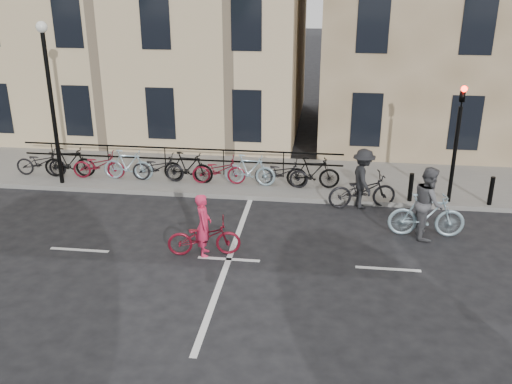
# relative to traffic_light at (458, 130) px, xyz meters

# --- Properties ---
(ground) EXTENTS (120.00, 120.00, 0.00)m
(ground) POSITION_rel_traffic_light_xyz_m (-6.20, -4.34, -2.45)
(ground) COLOR black
(ground) RESTS_ON ground
(sidewalk) EXTENTS (46.00, 4.00, 0.15)m
(sidewalk) POSITION_rel_traffic_light_xyz_m (-10.20, 1.66, -2.38)
(sidewalk) COLOR slate
(sidewalk) RESTS_ON ground
(building_west) EXTENTS (20.00, 10.00, 10.00)m
(building_west) POSITION_rel_traffic_light_xyz_m (-15.20, 8.66, 2.70)
(building_west) COLOR tan
(building_west) RESTS_ON sidewalk
(traffic_light) EXTENTS (0.18, 0.30, 3.90)m
(traffic_light) POSITION_rel_traffic_light_xyz_m (0.00, 0.00, 0.00)
(traffic_light) COLOR black
(traffic_light) RESTS_ON sidewalk
(lamp_post) EXTENTS (0.36, 0.36, 5.28)m
(lamp_post) POSITION_rel_traffic_light_xyz_m (-12.70, 0.06, 1.04)
(lamp_post) COLOR black
(lamp_post) RESTS_ON sidewalk
(bollard_east) EXTENTS (0.14, 0.14, 0.90)m
(bollard_east) POSITION_rel_traffic_light_xyz_m (-1.20, -0.09, -1.85)
(bollard_east) COLOR black
(bollard_east) RESTS_ON sidewalk
(bollard_west) EXTENTS (0.14, 0.14, 0.90)m
(bollard_west) POSITION_rel_traffic_light_xyz_m (1.20, -0.09, -1.85)
(bollard_west) COLOR black
(bollard_west) RESTS_ON sidewalk
(parked_bikes) EXTENTS (11.45, 1.23, 1.05)m
(parked_bikes) POSITION_rel_traffic_light_xyz_m (-9.02, 0.70, -1.81)
(parked_bikes) COLOR black
(parked_bikes) RESTS_ON sidewalk
(cyclist_pink) EXTENTS (1.96, 0.99, 1.67)m
(cyclist_pink) POSITION_rel_traffic_light_xyz_m (-6.87, -4.14, -1.87)
(cyclist_pink) COLOR maroon
(cyclist_pink) RESTS_ON ground
(cyclist_grey) EXTENTS (2.10, 1.00, 2.01)m
(cyclist_grey) POSITION_rel_traffic_light_xyz_m (-1.04, -2.29, -1.64)
(cyclist_grey) COLOR #90AEBD
(cyclist_grey) RESTS_ON ground
(cyclist_dark) EXTENTS (2.22, 1.34, 1.88)m
(cyclist_dark) POSITION_rel_traffic_light_xyz_m (-2.70, -0.44, -1.72)
(cyclist_dark) COLOR black
(cyclist_dark) RESTS_ON ground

